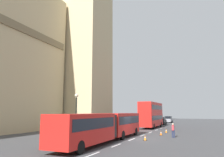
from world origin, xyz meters
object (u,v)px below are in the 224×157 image
(traffic_cone_middle, at_px, (161,133))
(traffic_cone_east, at_px, (166,131))
(articulated_bus, at_px, (106,125))
(sedan_trailing, at_px, (169,119))
(pedestrian_near_cones, at_px, (173,130))
(sedan_lead, at_px, (162,121))
(traffic_cone_west, at_px, (145,138))
(double_decker_bus, at_px, (151,114))
(street_lamp, at_px, (76,112))

(traffic_cone_middle, relative_size, traffic_cone_east, 1.00)
(articulated_bus, height_order, traffic_cone_east, articulated_bus)
(sedan_trailing, relative_size, pedestrian_near_cones, 2.60)
(traffic_cone_middle, distance_m, pedestrian_near_cones, 2.67)
(sedan_lead, xyz_separation_m, sedan_trailing, (10.24, -0.20, 0.00))
(traffic_cone_west, relative_size, pedestrian_near_cones, 0.34)
(traffic_cone_west, distance_m, traffic_cone_east, 9.69)
(double_decker_bus, xyz_separation_m, traffic_cone_west, (-19.08, -3.59, -2.43))
(traffic_cone_east, bearing_deg, double_decker_bus, 24.58)
(articulated_bus, bearing_deg, traffic_cone_west, -55.00)
(traffic_cone_middle, height_order, pedestrian_near_cones, pedestrian_near_cones)
(sedan_lead, bearing_deg, traffic_cone_middle, -170.03)
(double_decker_bus, relative_size, traffic_cone_middle, 18.95)
(articulated_bus, relative_size, traffic_cone_middle, 29.06)
(sedan_trailing, xyz_separation_m, traffic_cone_middle, (-34.82, -4.13, -0.63))
(sedan_lead, xyz_separation_m, pedestrian_near_cones, (-26.44, -6.14, -0.00))
(sedan_lead, bearing_deg, sedan_trailing, -1.09)
(articulated_bus, distance_m, pedestrian_near_cones, 8.90)
(articulated_bus, xyz_separation_m, traffic_cone_middle, (8.32, -4.23, -1.46))
(traffic_cone_east, height_order, pedestrian_near_cones, pedestrian_near_cones)
(pedestrian_near_cones, bearing_deg, sedan_trailing, 9.21)
(double_decker_bus, relative_size, traffic_cone_east, 18.95)
(articulated_bus, xyz_separation_m, double_decker_bus, (21.59, 0.00, 0.96))
(articulated_bus, height_order, pedestrian_near_cones, articulated_bus)
(sedan_lead, bearing_deg, street_lamp, 172.05)
(articulated_bus, bearing_deg, traffic_cone_east, -19.48)
(sedan_lead, distance_m, traffic_cone_middle, 24.97)
(sedan_trailing, relative_size, traffic_cone_east, 7.59)
(articulated_bus, bearing_deg, traffic_cone_middle, -26.94)
(double_decker_bus, relative_size, street_lamp, 2.09)
(traffic_cone_middle, bearing_deg, articulated_bus, 153.06)
(double_decker_bus, relative_size, pedestrian_near_cones, 6.50)
(traffic_cone_west, distance_m, pedestrian_near_cones, 4.71)
(double_decker_bus, relative_size, sedan_lead, 2.50)
(double_decker_bus, bearing_deg, articulated_bus, -179.99)
(sedan_lead, relative_size, traffic_cone_middle, 7.59)
(traffic_cone_west, relative_size, traffic_cone_east, 1.00)
(street_lamp, bearing_deg, sedan_lead, -7.95)
(sedan_lead, height_order, pedestrian_near_cones, sedan_lead)
(double_decker_bus, distance_m, traffic_cone_west, 19.56)
(traffic_cone_middle, xyz_separation_m, street_lamp, (-7.04, 8.74, 2.77))
(traffic_cone_east, bearing_deg, sedan_trailing, 7.72)
(articulated_bus, distance_m, street_lamp, 4.87)
(double_decker_bus, distance_m, traffic_cone_east, 10.64)
(sedan_trailing, bearing_deg, traffic_cone_middle, -173.24)
(sedan_lead, distance_m, pedestrian_near_cones, 27.14)
(sedan_lead, height_order, traffic_cone_west, sedan_lead)
(articulated_bus, relative_size, sedan_lead, 3.83)
(sedan_lead, bearing_deg, traffic_cone_west, -173.11)
(traffic_cone_west, xyz_separation_m, pedestrian_near_cones, (3.96, -2.47, 0.63))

